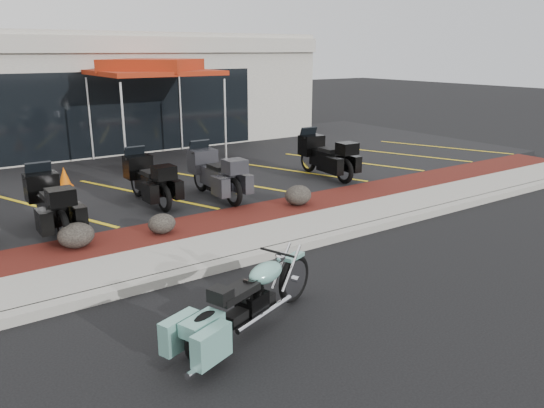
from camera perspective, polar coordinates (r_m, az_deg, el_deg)
ground at (r=8.28m, az=0.77°, el=-8.28°), size 90.00×90.00×0.00m
curb at (r=8.94m, az=-2.58°, el=-5.86°), size 24.00×0.25×0.15m
sidewalk at (r=9.50m, az=-4.82°, el=-4.53°), size 24.00×1.20×0.15m
mulch_bed at (r=10.50m, az=-8.09°, el=-2.56°), size 24.00×1.20×0.16m
upper_lot at (r=15.36m, az=-17.18°, el=2.88°), size 26.00×9.60×0.15m
dealership_building at (r=21.12m, az=-22.95°, el=11.11°), size 18.00×8.16×4.00m
boulder_left at (r=9.70m, az=-20.33°, el=-3.17°), size 0.62×0.52×0.44m
boulder_mid at (r=10.02m, az=-11.77°, el=-2.08°), size 0.52×0.43×0.37m
boulder_right at (r=11.60m, az=2.82°, el=0.95°), size 0.62×0.52×0.44m
hero_cruiser at (r=7.45m, az=2.38°, el=-7.31°), size 2.68×1.53×0.92m
touring_black_front at (r=11.27m, az=-23.57°, el=1.14°), size 0.82×2.11×1.22m
touring_black_mid at (r=12.59m, az=-14.38°, el=3.39°), size 0.81×2.06×1.19m
touring_grey at (r=12.78m, az=-7.70°, el=4.08°), size 0.84×2.16×1.25m
touring_black_rear at (r=14.77m, az=3.95°, el=5.85°), size 0.93×2.20×1.26m
traffic_cone at (r=14.28m, az=-21.44°, el=2.79°), size 0.36×0.36×0.48m
popup_canopy at (r=16.30m, az=-12.70°, el=14.00°), size 4.14×4.14×3.03m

